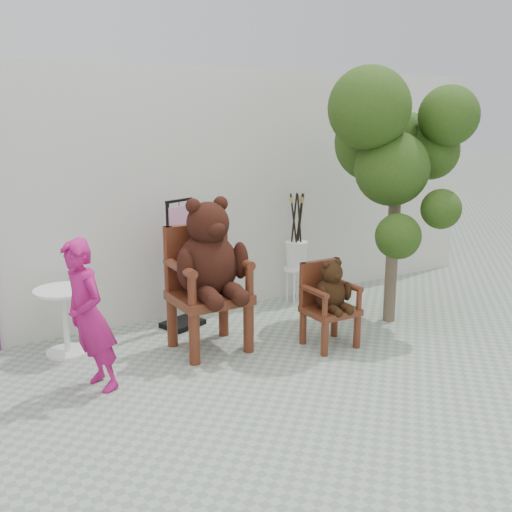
{
  "coord_description": "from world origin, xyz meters",
  "views": [
    {
      "loc": [
        -3.12,
        -3.98,
        2.47
      ],
      "look_at": [
        0.11,
        1.45,
        0.95
      ],
      "focal_mm": 42.0,
      "sensor_mm": 36.0,
      "label": 1
    }
  ],
  "objects_px": {
    "display_stand": "(182,279)",
    "stool_bucket": "(296,254)",
    "person": "(89,316)",
    "cafe_table": "(65,313)",
    "chair_big": "(208,265)",
    "chair_small": "(329,295)",
    "tree": "(394,144)"
  },
  "relations": [
    {
      "from": "chair_big",
      "to": "tree",
      "type": "xyz_separation_m",
      "value": [
        2.29,
        -0.25,
        1.2
      ]
    },
    {
      "from": "chair_big",
      "to": "display_stand",
      "type": "distance_m",
      "value": 0.84
    },
    {
      "from": "person",
      "to": "stool_bucket",
      "type": "height_order",
      "value": "stool_bucket"
    },
    {
      "from": "chair_small",
      "to": "cafe_table",
      "type": "distance_m",
      "value": 2.78
    },
    {
      "from": "chair_big",
      "to": "chair_small",
      "type": "xyz_separation_m",
      "value": [
        1.15,
        -0.58,
        -0.35
      ]
    },
    {
      "from": "person",
      "to": "tree",
      "type": "xyz_separation_m",
      "value": [
        3.65,
        0.11,
        1.41
      ]
    },
    {
      "from": "cafe_table",
      "to": "display_stand",
      "type": "xyz_separation_m",
      "value": [
        1.38,
        0.13,
        0.14
      ]
    },
    {
      "from": "display_stand",
      "to": "chair_big",
      "type": "bearing_deg",
      "value": -112.59
    },
    {
      "from": "display_stand",
      "to": "person",
      "type": "bearing_deg",
      "value": -161.07
    },
    {
      "from": "stool_bucket",
      "to": "display_stand",
      "type": "bearing_deg",
      "value": -175.95
    },
    {
      "from": "chair_small",
      "to": "display_stand",
      "type": "height_order",
      "value": "display_stand"
    },
    {
      "from": "chair_big",
      "to": "person",
      "type": "height_order",
      "value": "chair_big"
    },
    {
      "from": "chair_big",
      "to": "cafe_table",
      "type": "distance_m",
      "value": 1.57
    },
    {
      "from": "person",
      "to": "cafe_table",
      "type": "bearing_deg",
      "value": 166.15
    },
    {
      "from": "display_stand",
      "to": "stool_bucket",
      "type": "distance_m",
      "value": 1.71
    },
    {
      "from": "cafe_table",
      "to": "display_stand",
      "type": "height_order",
      "value": "display_stand"
    },
    {
      "from": "person",
      "to": "cafe_table",
      "type": "relative_size",
      "value": 2.01
    },
    {
      "from": "cafe_table",
      "to": "tree",
      "type": "xyz_separation_m",
      "value": [
        3.64,
        -0.89,
        1.68
      ]
    },
    {
      "from": "chair_big",
      "to": "cafe_table",
      "type": "relative_size",
      "value": 2.32
    },
    {
      "from": "person",
      "to": "display_stand",
      "type": "xyz_separation_m",
      "value": [
        1.39,
        1.13,
        -0.12
      ]
    },
    {
      "from": "chair_big",
      "to": "cafe_table",
      "type": "height_order",
      "value": "chair_big"
    },
    {
      "from": "chair_big",
      "to": "display_stand",
      "type": "xyz_separation_m",
      "value": [
        0.03,
        0.77,
        -0.34
      ]
    },
    {
      "from": "display_stand",
      "to": "cafe_table",
      "type": "bearing_deg",
      "value": 165.26
    },
    {
      "from": "cafe_table",
      "to": "stool_bucket",
      "type": "bearing_deg",
      "value": 4.72
    },
    {
      "from": "chair_small",
      "to": "person",
      "type": "height_order",
      "value": "person"
    },
    {
      "from": "tree",
      "to": "chair_big",
      "type": "bearing_deg",
      "value": 173.79
    },
    {
      "from": "chair_small",
      "to": "chair_big",
      "type": "bearing_deg",
      "value": 153.29
    },
    {
      "from": "person",
      "to": "tree",
      "type": "bearing_deg",
      "value": 78.5
    },
    {
      "from": "person",
      "to": "cafe_table",
      "type": "height_order",
      "value": "person"
    },
    {
      "from": "tree",
      "to": "cafe_table",
      "type": "bearing_deg",
      "value": 166.27
    },
    {
      "from": "tree",
      "to": "chair_small",
      "type": "bearing_deg",
      "value": -163.79
    },
    {
      "from": "display_stand",
      "to": "stool_bucket",
      "type": "height_order",
      "value": "display_stand"
    }
  ]
}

